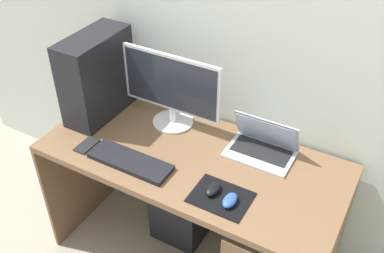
{
  "coord_description": "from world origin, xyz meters",
  "views": [
    {
      "loc": [
        0.82,
        -1.44,
        2.18
      ],
      "look_at": [
        0.0,
        0.0,
        0.95
      ],
      "focal_mm": 41.62,
      "sensor_mm": 36.0,
      "label": 1
    }
  ],
  "objects_px": {
    "cell_phone": "(87,145)",
    "subwoofer": "(183,213)",
    "monitor": "(171,90)",
    "keyboard": "(130,161)",
    "mouse_right": "(230,200)",
    "mouse_left": "(213,189)",
    "pc_tower": "(97,76)",
    "laptop": "(262,146)"
  },
  "relations": [
    {
      "from": "monitor",
      "to": "cell_phone",
      "type": "distance_m",
      "value": 0.51
    },
    {
      "from": "mouse_left",
      "to": "mouse_right",
      "type": "relative_size",
      "value": 1.0
    },
    {
      "from": "laptop",
      "to": "pc_tower",
      "type": "bearing_deg",
      "value": -172.67
    },
    {
      "from": "monitor",
      "to": "mouse_left",
      "type": "relative_size",
      "value": 5.81
    },
    {
      "from": "monitor",
      "to": "laptop",
      "type": "relative_size",
      "value": 1.71
    },
    {
      "from": "monitor",
      "to": "subwoofer",
      "type": "relative_size",
      "value": 1.87
    },
    {
      "from": "keyboard",
      "to": "cell_phone",
      "type": "distance_m",
      "value": 0.27
    },
    {
      "from": "mouse_left",
      "to": "mouse_right",
      "type": "distance_m",
      "value": 0.1
    },
    {
      "from": "pc_tower",
      "to": "mouse_right",
      "type": "relative_size",
      "value": 4.82
    },
    {
      "from": "pc_tower",
      "to": "mouse_right",
      "type": "xyz_separation_m",
      "value": [
        0.92,
        -0.28,
        -0.21
      ]
    },
    {
      "from": "keyboard",
      "to": "cell_phone",
      "type": "height_order",
      "value": "keyboard"
    },
    {
      "from": "pc_tower",
      "to": "subwoofer",
      "type": "relative_size",
      "value": 1.55
    },
    {
      "from": "cell_phone",
      "to": "monitor",
      "type": "bearing_deg",
      "value": 53.98
    },
    {
      "from": "mouse_left",
      "to": "mouse_right",
      "type": "height_order",
      "value": "same"
    },
    {
      "from": "laptop",
      "to": "mouse_right",
      "type": "bearing_deg",
      "value": -87.98
    },
    {
      "from": "keyboard",
      "to": "subwoofer",
      "type": "relative_size",
      "value": 1.41
    },
    {
      "from": "laptop",
      "to": "subwoofer",
      "type": "distance_m",
      "value": 0.79
    },
    {
      "from": "mouse_right",
      "to": "mouse_left",
      "type": "bearing_deg",
      "value": 165.26
    },
    {
      "from": "mouse_left",
      "to": "cell_phone",
      "type": "relative_size",
      "value": 0.74
    },
    {
      "from": "keyboard",
      "to": "mouse_right",
      "type": "xyz_separation_m",
      "value": [
        0.53,
        -0.0,
        0.01
      ]
    },
    {
      "from": "keyboard",
      "to": "cell_phone",
      "type": "relative_size",
      "value": 3.23
    },
    {
      "from": "monitor",
      "to": "keyboard",
      "type": "bearing_deg",
      "value": -90.77
    },
    {
      "from": "monitor",
      "to": "mouse_right",
      "type": "relative_size",
      "value": 5.81
    },
    {
      "from": "mouse_right",
      "to": "subwoofer",
      "type": "distance_m",
      "value": 0.85
    },
    {
      "from": "laptop",
      "to": "subwoofer",
      "type": "bearing_deg",
      "value": -172.82
    },
    {
      "from": "monitor",
      "to": "cell_phone",
      "type": "xyz_separation_m",
      "value": [
        -0.27,
        -0.38,
        -0.21
      ]
    },
    {
      "from": "mouse_right",
      "to": "subwoofer",
      "type": "height_order",
      "value": "mouse_right"
    },
    {
      "from": "pc_tower",
      "to": "subwoofer",
      "type": "xyz_separation_m",
      "value": [
        0.48,
        0.06,
        -0.85
      ]
    },
    {
      "from": "mouse_left",
      "to": "cell_phone",
      "type": "bearing_deg",
      "value": -178.38
    },
    {
      "from": "monitor",
      "to": "mouse_right",
      "type": "xyz_separation_m",
      "value": [
        0.52,
        -0.38,
        -0.19
      ]
    },
    {
      "from": "cell_phone",
      "to": "subwoofer",
      "type": "xyz_separation_m",
      "value": [
        0.36,
        0.34,
        -0.62
      ]
    },
    {
      "from": "laptop",
      "to": "mouse_right",
      "type": "height_order",
      "value": "laptop"
    },
    {
      "from": "laptop",
      "to": "keyboard",
      "type": "xyz_separation_m",
      "value": [
        -0.52,
        -0.39,
        -0.03
      ]
    },
    {
      "from": "laptop",
      "to": "cell_phone",
      "type": "bearing_deg",
      "value": -153.63
    },
    {
      "from": "laptop",
      "to": "mouse_left",
      "type": "bearing_deg",
      "value": -102.39
    },
    {
      "from": "mouse_right",
      "to": "cell_phone",
      "type": "distance_m",
      "value": 0.8
    },
    {
      "from": "mouse_right",
      "to": "keyboard",
      "type": "bearing_deg",
      "value": 179.46
    },
    {
      "from": "mouse_right",
      "to": "laptop",
      "type": "bearing_deg",
      "value": 92.02
    },
    {
      "from": "keyboard",
      "to": "subwoofer",
      "type": "xyz_separation_m",
      "value": [
        0.09,
        0.34,
        -0.63
      ]
    },
    {
      "from": "keyboard",
      "to": "monitor",
      "type": "bearing_deg",
      "value": 89.23
    },
    {
      "from": "mouse_left",
      "to": "pc_tower",
      "type": "bearing_deg",
      "value": 162.98
    },
    {
      "from": "laptop",
      "to": "keyboard",
      "type": "height_order",
      "value": "laptop"
    }
  ]
}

